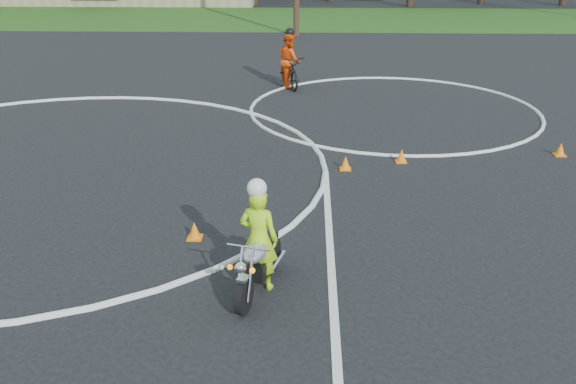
{
  "coord_description": "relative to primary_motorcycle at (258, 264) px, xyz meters",
  "views": [
    {
      "loc": [
        5.63,
        -9.64,
        4.79
      ],
      "look_at": [
        5.33,
        -0.77,
        1.1
      ],
      "focal_mm": 40.0,
      "sensor_mm": 36.0,
      "label": 1
    }
  ],
  "objects": [
    {
      "name": "primary_motorcycle",
      "position": [
        0.0,
        0.0,
        0.0
      ],
      "size": [
        0.75,
        1.68,
        0.9
      ],
      "rotation": [
        0.0,
        0.0,
        -0.27
      ],
      "color": "black",
      "rests_on": "ground"
    },
    {
      "name": "grass_strip",
      "position": [
        -4.95,
        28.81,
        -0.43
      ],
      "size": [
        120.0,
        10.0,
        0.02
      ],
      "primitive_type": "cube",
      "color": "#1E4714",
      "rests_on": "ground"
    },
    {
      "name": "rider_primary_grp",
      "position": [
        0.01,
        0.13,
        0.37
      ],
      "size": [
        0.63,
        0.5,
        1.68
      ],
      "rotation": [
        0.0,
        0.0,
        -0.27
      ],
      "color": "#ADEA18",
      "rests_on": "ground"
    },
    {
      "name": "course_markings",
      "position": [
        -2.78,
        6.16,
        -0.43
      ],
      "size": [
        19.05,
        19.05,
        0.12
      ],
      "color": "silver",
      "rests_on": "ground"
    },
    {
      "name": "traffic_cones",
      "position": [
        -1.19,
        3.72,
        -0.3
      ],
      "size": [
        16.19,
        8.05,
        0.3
      ],
      "color": "orange",
      "rests_on": "ground"
    },
    {
      "name": "rider_second_grp",
      "position": [
        0.06,
        12.51,
        0.22
      ],
      "size": [
        1.2,
        2.05,
        1.86
      ],
      "rotation": [
        0.0,
        0.0,
        0.29
      ],
      "color": "black",
      "rests_on": "ground"
    }
  ]
}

